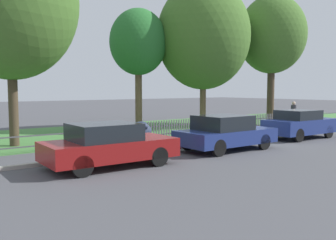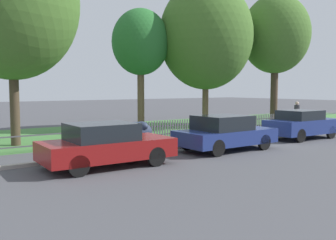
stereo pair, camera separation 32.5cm
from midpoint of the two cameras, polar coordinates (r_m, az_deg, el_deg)
ground_plane at (r=17.67m, az=11.03°, el=-3.14°), size 120.00×120.00×0.00m
kerb_stone at (r=17.73m, az=10.79°, el=-2.91°), size 43.15×0.20×0.12m
grass_strip at (r=22.89m, az=-2.18°, el=-1.23°), size 43.15×8.69×0.01m
park_fence at (r=19.48m, az=5.17°, el=-1.00°), size 43.15×0.05×0.90m
parked_car_silver_hatchback at (r=11.73m, az=-9.84°, el=-3.73°), size 4.11×1.97×1.36m
parked_car_black_saloon at (r=14.84m, az=8.09°, el=-1.90°), size 4.04×1.91×1.38m
parked_car_navy_estate at (r=19.18m, az=18.98°, el=-0.55°), size 3.87×1.83×1.39m
covered_motorcycle at (r=15.62m, az=-5.81°, el=-1.80°), size 1.97×0.75×1.04m
tree_nearest_kerb at (r=17.33m, az=-23.50°, el=16.21°), size 5.56×5.56×9.17m
tree_behind_motorcycle at (r=22.04m, az=-4.99°, el=11.65°), size 3.31×3.31×7.00m
tree_mid_park at (r=23.05m, az=5.00°, el=12.65°), size 5.60×5.60×8.79m
tree_far_left at (r=25.84m, az=15.21°, el=12.38°), size 4.40×4.40×8.46m
pedestrian_near_fence at (r=24.30m, az=18.22°, el=1.04°), size 0.38×0.38×1.62m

